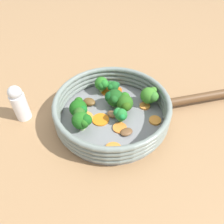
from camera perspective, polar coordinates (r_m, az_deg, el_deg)
ground_plane at (r=0.59m, az=0.00°, el=-1.89°), size 4.00×4.00×0.00m
skillet at (r=0.58m, az=0.00°, el=-1.46°), size 0.28×0.28×0.01m
skillet_rim_wall at (r=0.56m, az=0.00°, el=0.97°), size 0.30×0.30×0.06m
skillet_handle at (r=0.66m, az=21.85°, el=3.54°), size 0.05×0.22×0.02m
skillet_rivet_left at (r=0.59m, az=13.36°, el=-1.34°), size 0.01×0.01×0.01m
skillet_rivet_right at (r=0.64m, az=10.51°, el=3.89°), size 0.01×0.01×0.01m
carrot_slice_0 at (r=0.60m, az=-8.38°, el=0.79°), size 0.05×0.05×0.01m
carrot_slice_1 at (r=0.61m, az=8.55°, el=1.60°), size 0.04×0.04×0.01m
carrot_slice_2 at (r=0.65m, az=1.34°, el=5.69°), size 0.03×0.03×0.01m
carrot_slice_3 at (r=0.65m, az=-0.71°, el=5.49°), size 0.05×0.05×0.01m
carrot_slice_4 at (r=0.57m, az=-3.00°, el=-1.98°), size 0.06×0.06×0.00m
carrot_slice_5 at (r=0.58m, az=-7.04°, el=-1.32°), size 0.06×0.06×0.01m
carrot_slice_6 at (r=0.59m, az=-8.74°, el=-0.09°), size 0.04×0.04×0.01m
carrot_slice_7 at (r=0.51m, az=0.34°, el=-9.74°), size 0.05×0.05×0.01m
carrot_slice_8 at (r=0.58m, az=11.18°, el=-2.15°), size 0.04×0.04×0.01m
carrot_slice_9 at (r=0.55m, az=2.04°, el=-4.15°), size 0.04×0.04×0.00m
broccoli_floret_0 at (r=0.56m, az=-8.66°, el=1.04°), size 0.05×0.05×0.06m
broccoli_floret_1 at (r=0.63m, az=-2.67°, el=7.32°), size 0.04×0.04×0.05m
broccoli_floret_2 at (r=0.53m, az=-7.91°, el=-1.95°), size 0.05×0.05×0.06m
broccoli_floret_3 at (r=0.60m, az=9.92°, el=4.25°), size 0.05×0.05×0.05m
broccoli_floret_4 at (r=0.55m, az=2.15°, el=-0.60°), size 0.04×0.04×0.04m
broccoli_floret_5 at (r=0.58m, az=0.43°, el=3.70°), size 0.05×0.06×0.05m
broccoli_floret_6 at (r=0.58m, az=3.32°, el=2.55°), size 0.06×0.04×0.05m
broccoli_floret_7 at (r=0.63m, az=0.28°, el=6.72°), size 0.03×0.04×0.04m
mushroom_piece_0 at (r=0.58m, az=-0.30°, el=-0.27°), size 0.03×0.03×0.01m
mushroom_piece_1 at (r=0.61m, az=-5.93°, el=2.69°), size 0.04×0.04×0.01m
mushroom_piece_2 at (r=0.54m, az=3.77°, el=-5.21°), size 0.03×0.04×0.01m
salt_shaker at (r=0.61m, az=-23.10°, el=2.18°), size 0.04×0.04×0.10m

